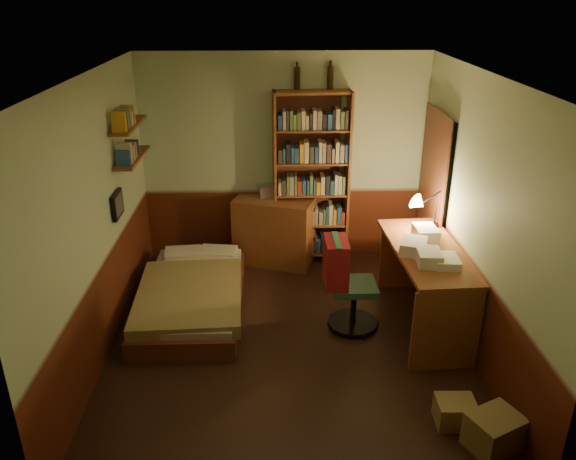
{
  "coord_description": "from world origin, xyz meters",
  "views": [
    {
      "loc": [
        -0.15,
        -4.75,
        3.27
      ],
      "look_at": [
        0.0,
        0.25,
        1.1
      ],
      "focal_mm": 35.0,
      "sensor_mm": 36.0,
      "label": 1
    }
  ],
  "objects_px": {
    "dresser": "(274,231)",
    "desk_lamp": "(437,201)",
    "desk": "(424,287)",
    "bookshelf": "(311,180)",
    "cardboard_box_a": "(494,432)",
    "office_chair": "(355,284)",
    "bed": "(191,286)",
    "cardboard_box_b": "(455,412)",
    "mini_stereo": "(270,191)"
  },
  "relations": [
    {
      "from": "dresser",
      "to": "desk_lamp",
      "type": "bearing_deg",
      "value": -9.09
    },
    {
      "from": "desk",
      "to": "desk_lamp",
      "type": "distance_m",
      "value": 0.96
    },
    {
      "from": "bookshelf",
      "to": "desk_lamp",
      "type": "bearing_deg",
      "value": -41.11
    },
    {
      "from": "bookshelf",
      "to": "desk",
      "type": "xyz_separation_m",
      "value": [
        1.08,
        -1.57,
        -0.65
      ]
    },
    {
      "from": "cardboard_box_a",
      "to": "dresser",
      "type": "bearing_deg",
      "value": 117.12
    },
    {
      "from": "bookshelf",
      "to": "cardboard_box_a",
      "type": "relative_size",
      "value": 5.61
    },
    {
      "from": "bookshelf",
      "to": "office_chair",
      "type": "relative_size",
      "value": 2.18
    },
    {
      "from": "bed",
      "to": "cardboard_box_b",
      "type": "bearing_deg",
      "value": -38.02
    },
    {
      "from": "bed",
      "to": "bookshelf",
      "type": "bearing_deg",
      "value": 41.76
    },
    {
      "from": "bed",
      "to": "cardboard_box_b",
      "type": "distance_m",
      "value": 2.99
    },
    {
      "from": "desk",
      "to": "cardboard_box_a",
      "type": "xyz_separation_m",
      "value": [
        0.12,
        -1.76,
        -0.29
      ]
    },
    {
      "from": "office_chair",
      "to": "cardboard_box_b",
      "type": "relative_size",
      "value": 3.21
    },
    {
      "from": "cardboard_box_b",
      "to": "bookshelf",
      "type": "bearing_deg",
      "value": 107.72
    },
    {
      "from": "dresser",
      "to": "mini_stereo",
      "type": "relative_size",
      "value": 3.81
    },
    {
      "from": "mini_stereo",
      "to": "desk_lamp",
      "type": "xyz_separation_m",
      "value": [
        1.81,
        -1.02,
        0.23
      ]
    },
    {
      "from": "bed",
      "to": "office_chair",
      "type": "xyz_separation_m",
      "value": [
        1.72,
        -0.39,
        0.21
      ]
    },
    {
      "from": "office_chair",
      "to": "cardboard_box_a",
      "type": "xyz_separation_m",
      "value": [
        0.85,
        -1.72,
        -0.35
      ]
    },
    {
      "from": "mini_stereo",
      "to": "desk_lamp",
      "type": "relative_size",
      "value": 0.43
    },
    {
      "from": "bed",
      "to": "bookshelf",
      "type": "height_order",
      "value": "bookshelf"
    },
    {
      "from": "bed",
      "to": "desk_lamp",
      "type": "distance_m",
      "value": 2.82
    },
    {
      "from": "dresser",
      "to": "cardboard_box_b",
      "type": "bearing_deg",
      "value": -46.31
    },
    {
      "from": "cardboard_box_a",
      "to": "bookshelf",
      "type": "bearing_deg",
      "value": 109.77
    },
    {
      "from": "desk",
      "to": "office_chair",
      "type": "xyz_separation_m",
      "value": [
        -0.73,
        -0.04,
        0.07
      ]
    },
    {
      "from": "dresser",
      "to": "mini_stereo",
      "type": "distance_m",
      "value": 0.52
    },
    {
      "from": "bed",
      "to": "cardboard_box_b",
      "type": "height_order",
      "value": "bed"
    },
    {
      "from": "mini_stereo",
      "to": "bookshelf",
      "type": "xyz_separation_m",
      "value": [
        0.51,
        -0.04,
        0.16
      ]
    },
    {
      "from": "cardboard_box_a",
      "to": "cardboard_box_b",
      "type": "bearing_deg",
      "value": 129.48
    },
    {
      "from": "bed",
      "to": "mini_stereo",
      "type": "relative_size",
      "value": 7.62
    },
    {
      "from": "dresser",
      "to": "bookshelf",
      "type": "xyz_separation_m",
      "value": [
        0.46,
        0.08,
        0.65
      ]
    },
    {
      "from": "desk",
      "to": "mini_stereo",
      "type": "bearing_deg",
      "value": 131.66
    },
    {
      "from": "office_chair",
      "to": "cardboard_box_a",
      "type": "height_order",
      "value": "office_chair"
    },
    {
      "from": "desk",
      "to": "desk_lamp",
      "type": "height_order",
      "value": "desk_lamp"
    },
    {
      "from": "mini_stereo",
      "to": "bed",
      "type": "bearing_deg",
      "value": -130.64
    },
    {
      "from": "cardboard_box_a",
      "to": "cardboard_box_b",
      "type": "height_order",
      "value": "cardboard_box_a"
    },
    {
      "from": "office_chair",
      "to": "cardboard_box_a",
      "type": "distance_m",
      "value": 1.95
    },
    {
      "from": "bed",
      "to": "cardboard_box_b",
      "type": "relative_size",
      "value": 6.24
    },
    {
      "from": "cardboard_box_a",
      "to": "cardboard_box_b",
      "type": "distance_m",
      "value": 0.34
    },
    {
      "from": "dresser",
      "to": "desk",
      "type": "relative_size",
      "value": 0.6
    },
    {
      "from": "bookshelf",
      "to": "cardboard_box_b",
      "type": "height_order",
      "value": "bookshelf"
    },
    {
      "from": "bed",
      "to": "desk_lamp",
      "type": "xyz_separation_m",
      "value": [
        2.67,
        0.24,
        0.87
      ]
    },
    {
      "from": "bed",
      "to": "office_chair",
      "type": "relative_size",
      "value": 1.95
    },
    {
      "from": "desk_lamp",
      "to": "cardboard_box_b",
      "type": "distance_m",
      "value": 2.36
    },
    {
      "from": "dresser",
      "to": "bookshelf",
      "type": "distance_m",
      "value": 0.81
    },
    {
      "from": "desk",
      "to": "office_chair",
      "type": "relative_size",
      "value": 1.62
    },
    {
      "from": "bookshelf",
      "to": "desk_lamp",
      "type": "xyz_separation_m",
      "value": [
        1.3,
        -0.98,
        0.07
      ]
    },
    {
      "from": "mini_stereo",
      "to": "desk",
      "type": "distance_m",
      "value": 2.32
    },
    {
      "from": "dresser",
      "to": "cardboard_box_a",
      "type": "relative_size",
      "value": 2.5
    },
    {
      "from": "mini_stereo",
      "to": "cardboard_box_b",
      "type": "height_order",
      "value": "mini_stereo"
    },
    {
      "from": "desk",
      "to": "office_chair",
      "type": "height_order",
      "value": "office_chair"
    },
    {
      "from": "mini_stereo",
      "to": "desk_lamp",
      "type": "bearing_deg",
      "value": -35.84
    }
  ]
}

